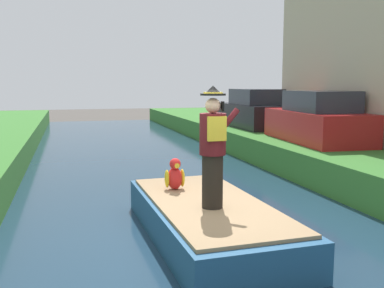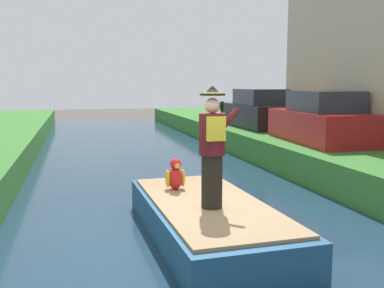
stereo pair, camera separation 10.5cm
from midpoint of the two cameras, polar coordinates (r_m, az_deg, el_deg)
The scene contains 7 objects.
ground_plane at distance 7.04m, azimuth 3.25°, elevation -13.71°, with size 80.00×80.00×0.00m, color #4C4742.
canal_water at distance 7.03m, azimuth 3.25°, elevation -13.33°, with size 6.68×48.00×0.10m, color #1E384C.
boat at distance 7.20m, azimuth 2.47°, elevation -9.83°, with size 1.93×4.25×0.61m.
person_pirate at distance 6.57m, azimuth 3.14°, elevation -0.48°, with size 0.61×0.42×1.85m.
parrot_plush at distance 7.84m, azimuth -1.81°, elevation -4.17°, with size 0.36×0.34×0.57m.
parked_car_red at distance 13.51m, azimuth 16.59°, elevation 2.96°, with size 1.97×4.11×1.50m.
parked_car_dark at distance 17.59m, azimuth 8.74°, elevation 4.25°, with size 1.71×4.00×1.50m.
Camera 2 is at (-2.01, -6.23, 2.59)m, focal length 40.96 mm.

